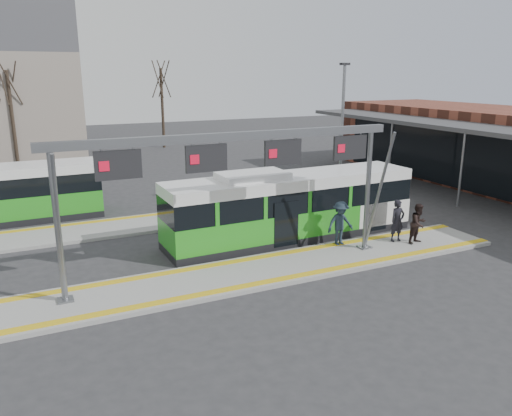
{
  "coord_description": "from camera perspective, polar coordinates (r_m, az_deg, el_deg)",
  "views": [
    {
      "loc": [
        -7.22,
        -15.88,
        7.37
      ],
      "look_at": [
        1.67,
        3.0,
        1.68
      ],
      "focal_mm": 35.0,
      "sensor_mm": 36.0,
      "label": 1
    }
  ],
  "objects": [
    {
      "name": "tree_mid",
      "position": [
        51.37,
        -10.8,
        14.22
      ],
      "size": [
        1.4,
        1.4,
        8.81
      ],
      "color": "#382B21",
      "rests_on": "ground"
    },
    {
      "name": "tactile_second",
      "position": [
        26.25,
        -17.17,
        -1.4
      ],
      "size": [
        20.0,
        0.35,
        0.02
      ],
      "color": "gold",
      "rests_on": "platform_second"
    },
    {
      "name": "passenger_c",
      "position": [
        21.71,
        9.61,
        -1.73
      ],
      "size": [
        1.25,
        0.72,
        1.92
      ],
      "primitive_type": "imported",
      "rotation": [
        0.0,
        0.0,
        -0.01
      ],
      "color": "#1F2C38",
      "rests_on": "platform_main"
    },
    {
      "name": "ground",
      "position": [
        18.94,
        -0.7,
        -7.66
      ],
      "size": [
        120.0,
        120.0,
        0.0
      ],
      "primitive_type": "plane",
      "color": "#2D2D30",
      "rests_on": "ground"
    },
    {
      "name": "tree_left",
      "position": [
        45.76,
        -26.48,
        12.6
      ],
      "size": [
        1.4,
        1.4,
        8.55
      ],
      "color": "#382B21",
      "rests_on": "ground"
    },
    {
      "name": "lamp_east",
      "position": [
        26.9,
        9.77,
        8.18
      ],
      "size": [
        0.5,
        0.25,
        7.84
      ],
      "color": "slate",
      "rests_on": "ground"
    },
    {
      "name": "passenger_b",
      "position": [
        22.77,
        18.08,
        -1.69
      ],
      "size": [
        0.98,
        0.83,
        1.76
      ],
      "primitive_type": "imported",
      "rotation": [
        0.0,
        0.0,
        0.21
      ],
      "color": "black",
      "rests_on": "platform_main"
    },
    {
      "name": "tactile_main",
      "position": [
        18.87,
        -0.7,
        -7.21
      ],
      "size": [
        22.0,
        2.65,
        0.02
      ],
      "color": "gold",
      "rests_on": "platform_main"
    },
    {
      "name": "passenger_a",
      "position": [
        22.75,
        15.86,
        -1.4
      ],
      "size": [
        0.7,
        0.48,
        1.86
      ],
      "primitive_type": "imported",
      "rotation": [
        0.0,
        0.0,
        -0.05
      ],
      "color": "black",
      "rests_on": "platform_main"
    },
    {
      "name": "hero_bus",
      "position": [
        22.66,
        4.0,
        0.15
      ],
      "size": [
        11.82,
        2.76,
        3.23
      ],
      "rotation": [
        0.0,
        0.0,
        0.02
      ],
      "color": "black",
      "rests_on": "ground"
    },
    {
      "name": "platform_main",
      "position": [
        18.91,
        -0.7,
        -7.45
      ],
      "size": [
        22.0,
        3.0,
        0.15
      ],
      "primitive_type": "cube",
      "color": "gray",
      "rests_on": "ground"
    },
    {
      "name": "platform_second",
      "position": [
        25.18,
        -16.76,
        -2.27
      ],
      "size": [
        20.0,
        3.0,
        0.15
      ],
      "primitive_type": "cube",
      "color": "gray",
      "rests_on": "ground"
    },
    {
      "name": "gantry",
      "position": [
        17.8,
        -2.11,
        5.3
      ],
      "size": [
        13.0,
        1.68,
        5.2
      ],
      "color": "slate",
      "rests_on": "platform_main"
    }
  ]
}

